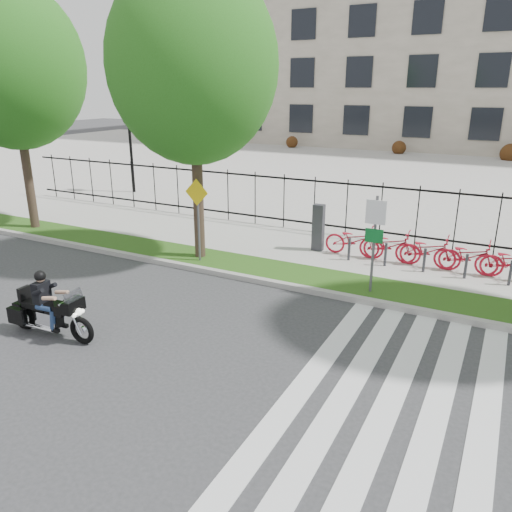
% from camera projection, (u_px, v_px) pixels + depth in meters
% --- Properties ---
extents(ground, '(120.00, 120.00, 0.00)m').
position_uv_depth(ground, '(202.00, 357.00, 10.01)').
color(ground, '#313133').
rests_on(ground, ground).
extents(curb, '(60.00, 0.20, 0.15)m').
position_uv_depth(curb, '(286.00, 286.00, 13.43)').
color(curb, '#9A9891').
rests_on(curb, ground).
extents(grass_verge, '(60.00, 1.50, 0.15)m').
position_uv_depth(grass_verge, '(298.00, 276.00, 14.15)').
color(grass_verge, '#234E13').
rests_on(grass_verge, ground).
extents(sidewalk, '(60.00, 3.50, 0.15)m').
position_uv_depth(sidewalk, '(328.00, 251.00, 16.25)').
color(sidewalk, '#A3A098').
rests_on(sidewalk, ground).
extents(plaza, '(80.00, 34.00, 0.10)m').
position_uv_depth(plaza, '(424.00, 173.00, 30.99)').
color(plaza, '#A3A098').
rests_on(plaza, ground).
extents(crosswalk_stripes, '(5.70, 8.00, 0.01)m').
position_uv_depth(crosswalk_stripes, '(457.00, 429.00, 7.90)').
color(crosswalk_stripes, silver).
rests_on(crosswalk_stripes, ground).
extents(iron_fence, '(30.00, 0.06, 2.00)m').
position_uv_depth(iron_fence, '(347.00, 208.00, 17.37)').
color(iron_fence, black).
rests_on(iron_fence, sidewalk).
extents(office_building, '(60.00, 21.90, 20.15)m').
position_uv_depth(office_building, '(476.00, 30.00, 44.53)').
color(office_building, gray).
rests_on(office_building, ground).
extents(lamp_post_left, '(1.06, 0.70, 4.25)m').
position_uv_depth(lamp_post_left, '(129.00, 129.00, 24.31)').
color(lamp_post_left, black).
rests_on(lamp_post_left, ground).
extents(street_tree_0, '(4.89, 4.89, 8.49)m').
position_uv_depth(street_tree_0, '(12.00, 66.00, 17.01)').
color(street_tree_0, '#392B1F').
rests_on(street_tree_0, grass_verge).
extents(street_tree_1, '(4.78, 4.78, 8.33)m').
position_uv_depth(street_tree_1, '(193.00, 65.00, 13.78)').
color(street_tree_1, '#392B1F').
rests_on(street_tree_1, grass_verge).
extents(bike_share_station, '(8.90, 0.86, 1.50)m').
position_uv_depth(bike_share_station, '(466.00, 256.00, 14.04)').
color(bike_share_station, '#2D2D33').
rests_on(bike_share_station, sidewalk).
extents(sign_pole_regulatory, '(0.50, 0.09, 2.50)m').
position_uv_depth(sign_pole_regulatory, '(374.00, 232.00, 12.35)').
color(sign_pole_regulatory, '#59595B').
rests_on(sign_pole_regulatory, grass_verge).
extents(sign_pole_warning, '(0.78, 0.09, 2.49)m').
position_uv_depth(sign_pole_warning, '(198.00, 209.00, 14.65)').
color(sign_pole_warning, '#59595B').
rests_on(sign_pole_warning, grass_verge).
extents(motorcycle_rider, '(2.32, 0.70, 1.79)m').
position_uv_depth(motorcycle_rider, '(49.00, 310.00, 10.72)').
color(motorcycle_rider, black).
rests_on(motorcycle_rider, ground).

